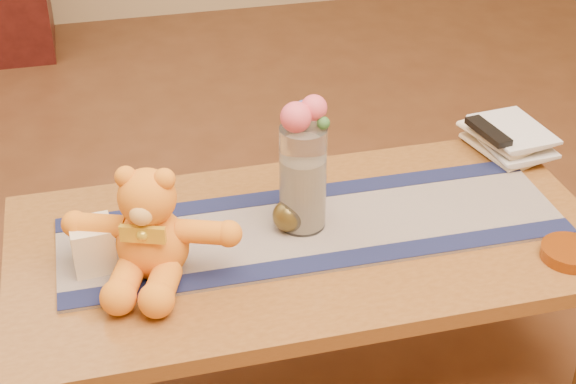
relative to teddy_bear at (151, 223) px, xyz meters
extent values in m
plane|color=#512C17|center=(0.37, 0.05, -0.58)|extent=(5.50, 5.50, 0.00)
cube|color=brown|center=(0.37, 0.05, -0.15)|extent=(1.40, 0.70, 0.04)
cylinder|color=brown|center=(-0.27, 0.34, -0.38)|extent=(0.07, 0.07, 0.41)
cylinder|color=brown|center=(1.01, 0.34, -0.38)|extent=(0.07, 0.07, 0.41)
cube|color=#221B4C|center=(0.39, 0.08, -0.13)|extent=(1.20, 0.36, 0.01)
cube|color=#151A3F|center=(0.39, -0.07, -0.12)|extent=(1.20, 0.07, 0.00)
cube|color=#151A3F|center=(0.39, 0.22, -0.12)|extent=(1.20, 0.07, 0.00)
cube|color=beige|center=(-0.13, 0.05, -0.07)|extent=(0.10, 0.10, 0.11)
cylinder|color=black|center=(-0.13, 0.05, -0.01)|extent=(0.00, 0.00, 0.01)
cylinder|color=silver|center=(0.36, 0.09, 0.01)|extent=(0.11, 0.11, 0.26)
cylinder|color=beige|center=(0.36, 0.09, -0.03)|extent=(0.09, 0.09, 0.18)
sphere|color=#E25060|center=(0.34, 0.08, 0.17)|extent=(0.07, 0.07, 0.07)
sphere|color=#E25060|center=(0.39, 0.09, 0.18)|extent=(0.06, 0.06, 0.06)
sphere|color=#5057AD|center=(0.37, 0.12, 0.16)|extent=(0.04, 0.04, 0.04)
sphere|color=#5057AD|center=(0.33, 0.11, 0.16)|extent=(0.04, 0.04, 0.04)
sphere|color=#33662D|center=(0.40, 0.07, 0.15)|extent=(0.03, 0.03, 0.03)
sphere|color=brown|center=(0.32, 0.08, -0.09)|extent=(0.08, 0.08, 0.08)
imported|color=beige|center=(0.93, 0.29, -0.12)|extent=(0.21, 0.25, 0.02)
imported|color=beige|center=(0.93, 0.29, -0.10)|extent=(0.18, 0.23, 0.02)
imported|color=beige|center=(0.92, 0.29, -0.08)|extent=(0.22, 0.26, 0.02)
imported|color=beige|center=(0.93, 0.29, -0.06)|extent=(0.19, 0.24, 0.02)
cube|color=black|center=(0.93, 0.28, -0.05)|extent=(0.07, 0.16, 0.02)
cylinder|color=#BF5914|center=(0.92, -0.18, -0.12)|extent=(0.16, 0.16, 0.03)
camera|label=1|loc=(-0.08, -1.52, 1.02)|focal=52.68mm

